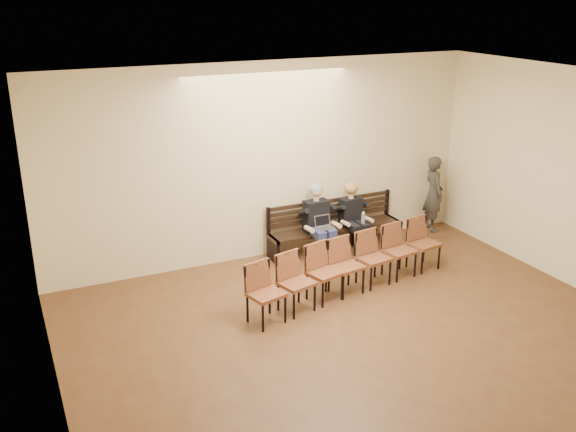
# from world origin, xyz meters

# --- Properties ---
(ground) EXTENTS (10.00, 10.00, 0.00)m
(ground) POSITION_xyz_m (0.00, 0.00, 0.00)
(ground) COLOR brown
(ground) RESTS_ON ground
(room_walls) EXTENTS (8.02, 10.01, 3.51)m
(room_walls) POSITION_xyz_m (0.00, 0.79, 2.54)
(room_walls) COLOR beige
(room_walls) RESTS_ON ground
(bench) EXTENTS (2.60, 0.90, 0.45)m
(bench) POSITION_xyz_m (1.21, 4.65, 0.23)
(bench) COLOR black
(bench) RESTS_ON ground
(seated_man) EXTENTS (0.55, 0.76, 1.32)m
(seated_man) POSITION_xyz_m (0.80, 4.53, 0.66)
(seated_man) COLOR black
(seated_man) RESTS_ON ground
(seated_woman) EXTENTS (0.50, 0.69, 1.16)m
(seated_woman) POSITION_xyz_m (1.52, 4.53, 0.58)
(seated_woman) COLOR black
(seated_woman) RESTS_ON ground
(laptop) EXTENTS (0.33, 0.27, 0.22)m
(laptop) POSITION_xyz_m (0.84, 4.34, 0.56)
(laptop) COLOR silver
(laptop) RESTS_ON bench
(water_bottle) EXTENTS (0.08, 0.08, 0.23)m
(water_bottle) POSITION_xyz_m (1.60, 4.31, 0.56)
(water_bottle) COLOR silver
(water_bottle) RESTS_ON bench
(bag) EXTENTS (0.36, 0.26, 0.25)m
(bag) POSITION_xyz_m (1.76, 4.75, 0.13)
(bag) COLOR black
(bag) RESTS_ON ground
(passerby) EXTENTS (0.55, 0.72, 1.75)m
(passerby) POSITION_xyz_m (3.50, 4.75, 0.88)
(passerby) COLOR #332F2A
(passerby) RESTS_ON ground
(chair_row_front) EXTENTS (2.24, 0.82, 0.90)m
(chair_row_front) POSITION_xyz_m (1.35, 3.14, 0.45)
(chair_row_front) COLOR brown
(chair_row_front) RESTS_ON ground
(chair_row_back) EXTENTS (1.70, 0.89, 0.91)m
(chair_row_back) POSITION_xyz_m (-0.49, 2.79, 0.45)
(chair_row_back) COLOR brown
(chair_row_back) RESTS_ON ground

